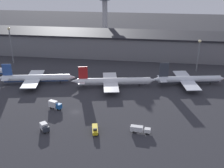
# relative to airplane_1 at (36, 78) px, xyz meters

# --- Properties ---
(ground) EXTENTS (600.00, 600.00, 0.00)m
(ground) POSITION_rel_airplane_1_xyz_m (30.13, -29.23, -3.26)
(ground) COLOR #2D2D33
(terminal_building) EXTENTS (208.11, 31.76, 16.19)m
(terminal_building) POSITION_rel_airplane_1_xyz_m (30.13, 62.51, 4.87)
(terminal_building) COLOR slate
(terminal_building) RESTS_ON ground
(airplane_1) EXTENTS (43.89, 28.03, 11.81)m
(airplane_1) POSITION_rel_airplane_1_xyz_m (0.00, 0.00, 0.00)
(airplane_1) COLOR white
(airplane_1) RESTS_ON ground
(airplane_2) EXTENTS (46.05, 28.96, 11.78)m
(airplane_2) POSITION_rel_airplane_1_xyz_m (43.08, 1.80, -0.16)
(airplane_2) COLOR silver
(airplane_2) RESTS_ON ground
(airplane_3) EXTENTS (41.23, 29.56, 12.97)m
(airplane_3) POSITION_rel_airplane_1_xyz_m (83.65, 9.97, -0.08)
(airplane_3) COLOR silver
(airplane_3) RESTS_ON ground
(service_vehicle_1) EXTENTS (6.66, 4.17, 3.73)m
(service_vehicle_1) POSITION_rel_airplane_1_xyz_m (20.06, -27.35, -1.22)
(service_vehicle_1) COLOR #195199
(service_vehicle_1) RESTS_ON ground
(service_vehicle_3) EXTENTS (3.68, 7.43, 2.66)m
(service_vehicle_3) POSITION_rel_airplane_1_xyz_m (42.15, -44.42, -2.01)
(service_vehicle_3) COLOR gold
(service_vehicle_3) RESTS_ON ground
(service_vehicle_4) EXTENTS (4.81, 4.97, 3.29)m
(service_vehicle_4) POSITION_rel_airplane_1_xyz_m (22.15, -46.24, -1.45)
(service_vehicle_4) COLOR #282D38
(service_vehicle_4) RESTS_ON ground
(service_vehicle_5) EXTENTS (7.98, 2.70, 2.77)m
(service_vehicle_5) POSITION_rel_airplane_1_xyz_m (59.51, -42.32, -1.65)
(service_vehicle_5) COLOR white
(service_vehicle_5) RESTS_ON ground
(lamp_post_0) EXTENTS (1.80, 1.80, 24.15)m
(lamp_post_0) POSITION_rel_airplane_1_xyz_m (-29.56, 33.33, 12.17)
(lamp_post_0) COLOR slate
(lamp_post_0) RESTS_ON ground
(lamp_post_1) EXTENTS (1.80, 1.80, 19.98)m
(lamp_post_1) POSITION_rel_airplane_1_xyz_m (91.35, 33.33, 9.83)
(lamp_post_1) COLOR slate
(lamp_post_1) RESTS_ON ground
(control_tower) EXTENTS (9.00, 9.00, 40.67)m
(control_tower) POSITION_rel_airplane_1_xyz_m (21.39, 108.66, 20.45)
(control_tower) COLOR #99999E
(control_tower) RESTS_ON ground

